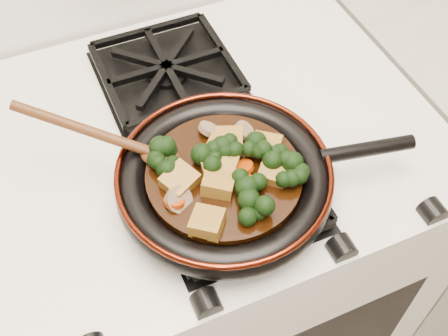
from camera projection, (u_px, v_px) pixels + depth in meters
name	position (u px, v px, depth m)	size (l,w,h in m)	color
stove	(205.00, 264.00, 1.26)	(0.76, 0.60, 0.90)	silver
burner_grate_front	(233.00, 192.00, 0.81)	(0.23, 0.23, 0.03)	black
burner_grate_back	(167.00, 71.00, 0.97)	(0.23, 0.23, 0.03)	black
skillet	(226.00, 179.00, 0.79)	(0.43, 0.31, 0.05)	black
braising_sauce	(224.00, 177.00, 0.78)	(0.22, 0.22, 0.02)	black
tofu_cube_0	(221.00, 146.00, 0.80)	(0.04, 0.03, 0.02)	olive
tofu_cube_1	(218.00, 173.00, 0.77)	(0.04, 0.04, 0.02)	olive
tofu_cube_2	(274.00, 172.00, 0.77)	(0.04, 0.04, 0.02)	olive
tofu_cube_3	(224.00, 168.00, 0.77)	(0.04, 0.04, 0.02)	olive
tofu_cube_4	(229.00, 141.00, 0.80)	(0.04, 0.04, 0.02)	olive
tofu_cube_5	(207.00, 222.00, 0.72)	(0.04, 0.04, 0.02)	olive
tofu_cube_6	(219.00, 183.00, 0.76)	(0.04, 0.04, 0.02)	olive
tofu_cube_7	(180.00, 181.00, 0.76)	(0.04, 0.04, 0.02)	olive
tofu_cube_8	(267.00, 147.00, 0.80)	(0.04, 0.04, 0.02)	olive
broccoli_floret_0	(228.00, 152.00, 0.78)	(0.06, 0.06, 0.06)	black
broccoli_floret_1	(211.00, 161.00, 0.78)	(0.06, 0.06, 0.05)	black
broccoli_floret_2	(164.00, 155.00, 0.78)	(0.06, 0.06, 0.05)	black
broccoli_floret_3	(253.00, 210.00, 0.73)	(0.06, 0.06, 0.05)	black
broccoli_floret_4	(277.00, 163.00, 0.77)	(0.06, 0.06, 0.05)	black
broccoli_floret_5	(166.00, 167.00, 0.77)	(0.06, 0.06, 0.05)	black
broccoli_floret_6	(256.00, 149.00, 0.79)	(0.06, 0.06, 0.05)	black
broccoli_floret_7	(290.00, 176.00, 0.76)	(0.06, 0.06, 0.05)	black
broccoli_floret_8	(251.00, 184.00, 0.75)	(0.06, 0.06, 0.05)	black
carrot_coin_0	(243.00, 168.00, 0.78)	(0.03, 0.03, 0.01)	#A73104
carrot_coin_1	(174.00, 201.00, 0.74)	(0.03, 0.03, 0.01)	#A73104
carrot_coin_2	(281.00, 171.00, 0.77)	(0.03, 0.03, 0.01)	#A73104
carrot_coin_3	(244.00, 182.00, 0.76)	(0.03, 0.03, 0.01)	#A73104
mushroom_slice_0	(209.00, 129.00, 0.82)	(0.03, 0.03, 0.01)	#7B6147
mushroom_slice_1	(244.00, 130.00, 0.82)	(0.03, 0.03, 0.01)	#7B6147
mushroom_slice_2	(179.00, 200.00, 0.74)	(0.04, 0.04, 0.01)	#7B6147
wooden_spoon	(121.00, 142.00, 0.78)	(0.13, 0.10, 0.21)	#4F2810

